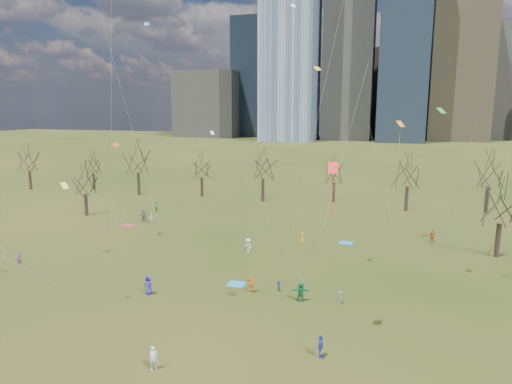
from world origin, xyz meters
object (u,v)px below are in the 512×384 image
(blanket_crimson, at_px, (128,225))
(person_4, at_px, (251,284))
(blanket_teal, at_px, (236,284))
(person_1, at_px, (154,358))
(person_0, at_px, (149,285))
(blanket_navy, at_px, (346,243))

(blanket_crimson, distance_m, person_4, 29.36)
(blanket_crimson, height_order, person_4, person_4)
(blanket_teal, distance_m, blanket_crimson, 26.98)
(person_1, xyz_separation_m, person_4, (2.31, 13.42, 0.02))
(blanket_teal, distance_m, person_0, 8.03)
(blanket_navy, relative_size, blanket_crimson, 1.00)
(person_0, bearing_deg, blanket_navy, 65.91)
(blanket_navy, xyz_separation_m, person_1, (-8.99, -31.13, 0.77))
(blanket_navy, distance_m, person_1, 32.41)
(blanket_crimson, xyz_separation_m, person_0, (14.91, -20.55, 0.85))
(person_4, bearing_deg, person_1, 87.70)
(person_0, distance_m, person_1, 12.20)
(person_0, xyz_separation_m, person_1, (6.27, -10.47, -0.07))
(blanket_teal, bearing_deg, person_0, -146.83)
(blanket_navy, bearing_deg, blanket_teal, -117.78)
(blanket_teal, distance_m, blanket_navy, 18.41)
(person_0, relative_size, person_4, 1.06)
(person_1, bearing_deg, blanket_teal, 32.53)
(person_4, bearing_deg, blanket_teal, -29.25)
(person_1, bearing_deg, blanket_crimson, 68.45)
(person_0, xyz_separation_m, person_4, (8.58, 2.95, -0.05))
(blanket_navy, xyz_separation_m, blanket_crimson, (-30.17, -0.11, 0.00))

